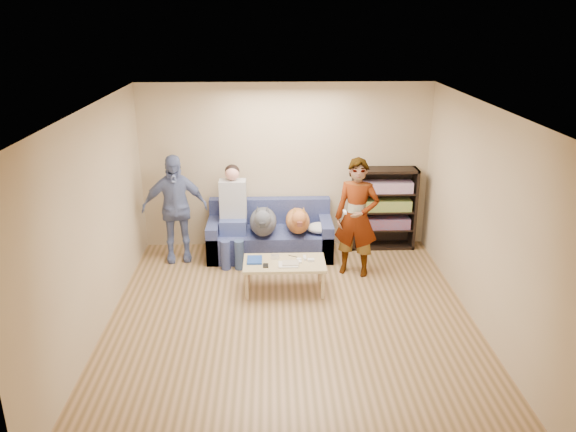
{
  "coord_description": "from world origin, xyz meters",
  "views": [
    {
      "loc": [
        -0.23,
        -6.0,
        3.57
      ],
      "look_at": [
        0.0,
        1.2,
        0.95
      ],
      "focal_mm": 35.0,
      "sensor_mm": 36.0,
      "label": 1
    }
  ],
  "objects_px": {
    "notebook_blue": "(255,260)",
    "coffee_table": "(284,265)",
    "sofa": "(270,237)",
    "bookshelf": "(383,207)",
    "dog_tan": "(298,221)",
    "camera_silver": "(275,257)",
    "person_seated": "(233,210)",
    "dog_gray": "(263,221)",
    "person_standing_right": "(357,218)",
    "person_standing_left": "(175,208)"
  },
  "relations": [
    {
      "from": "sofa",
      "to": "dog_tan",
      "type": "distance_m",
      "value": 0.57
    },
    {
      "from": "camera_silver",
      "to": "bookshelf",
      "type": "xyz_separation_m",
      "value": [
        1.73,
        1.36,
        0.23
      ]
    },
    {
      "from": "notebook_blue",
      "to": "camera_silver",
      "type": "distance_m",
      "value": 0.29
    },
    {
      "from": "sofa",
      "to": "camera_silver",
      "type": "bearing_deg",
      "value": -86.46
    },
    {
      "from": "person_standing_left",
      "to": "coffee_table",
      "type": "xyz_separation_m",
      "value": [
        1.61,
        -1.09,
        -0.45
      ]
    },
    {
      "from": "sofa",
      "to": "person_seated",
      "type": "bearing_deg",
      "value": -167.13
    },
    {
      "from": "camera_silver",
      "to": "person_seated",
      "type": "distance_m",
      "value": 1.22
    },
    {
      "from": "camera_silver",
      "to": "person_seated",
      "type": "height_order",
      "value": "person_seated"
    },
    {
      "from": "notebook_blue",
      "to": "sofa",
      "type": "height_order",
      "value": "sofa"
    },
    {
      "from": "notebook_blue",
      "to": "bookshelf",
      "type": "distance_m",
      "value": 2.48
    },
    {
      "from": "sofa",
      "to": "person_seated",
      "type": "relative_size",
      "value": 1.29
    },
    {
      "from": "person_standing_right",
      "to": "camera_silver",
      "type": "bearing_deg",
      "value": -141.43
    },
    {
      "from": "person_seated",
      "to": "bookshelf",
      "type": "relative_size",
      "value": 1.13
    },
    {
      "from": "notebook_blue",
      "to": "dog_gray",
      "type": "height_order",
      "value": "dog_gray"
    },
    {
      "from": "person_standing_right",
      "to": "bookshelf",
      "type": "height_order",
      "value": "person_standing_right"
    },
    {
      "from": "person_standing_right",
      "to": "person_seated",
      "type": "bearing_deg",
      "value": -179.04
    },
    {
      "from": "camera_silver",
      "to": "dog_tan",
      "type": "distance_m",
      "value": 1.02
    },
    {
      "from": "person_seated",
      "to": "coffee_table",
      "type": "height_order",
      "value": "person_seated"
    },
    {
      "from": "dog_tan",
      "to": "camera_silver",
      "type": "bearing_deg",
      "value": -110.69
    },
    {
      "from": "camera_silver",
      "to": "sofa",
      "type": "bearing_deg",
      "value": 93.54
    },
    {
      "from": "person_standing_left",
      "to": "person_seated",
      "type": "relative_size",
      "value": 1.12
    },
    {
      "from": "person_standing_right",
      "to": "person_seated",
      "type": "height_order",
      "value": "person_standing_right"
    },
    {
      "from": "dog_tan",
      "to": "coffee_table",
      "type": "relative_size",
      "value": 1.04
    },
    {
      "from": "bookshelf",
      "to": "camera_silver",
      "type": "bearing_deg",
      "value": -141.89
    },
    {
      "from": "notebook_blue",
      "to": "camera_silver",
      "type": "xyz_separation_m",
      "value": [
        0.28,
        0.07,
        0.01
      ]
    },
    {
      "from": "person_standing_left",
      "to": "sofa",
      "type": "height_order",
      "value": "person_standing_left"
    },
    {
      "from": "dog_gray",
      "to": "bookshelf",
      "type": "distance_m",
      "value": 1.96
    },
    {
      "from": "dog_tan",
      "to": "bookshelf",
      "type": "xyz_separation_m",
      "value": [
        1.38,
        0.42,
        0.07
      ]
    },
    {
      "from": "camera_silver",
      "to": "bookshelf",
      "type": "height_order",
      "value": "bookshelf"
    },
    {
      "from": "coffee_table",
      "to": "notebook_blue",
      "type": "bearing_deg",
      "value": 172.87
    },
    {
      "from": "camera_silver",
      "to": "dog_tan",
      "type": "bearing_deg",
      "value": 69.31
    },
    {
      "from": "sofa",
      "to": "bookshelf",
      "type": "height_order",
      "value": "bookshelf"
    },
    {
      "from": "dog_gray",
      "to": "dog_tan",
      "type": "relative_size",
      "value": 1.09
    },
    {
      "from": "dog_gray",
      "to": "coffee_table",
      "type": "xyz_separation_m",
      "value": [
        0.29,
        -0.99,
        -0.26
      ]
    },
    {
      "from": "person_standing_left",
      "to": "coffee_table",
      "type": "bearing_deg",
      "value": -43.57
    },
    {
      "from": "person_standing_right",
      "to": "dog_tan",
      "type": "bearing_deg",
      "value": 165.53
    },
    {
      "from": "coffee_table",
      "to": "person_standing_right",
      "type": "bearing_deg",
      "value": 26.51
    },
    {
      "from": "sofa",
      "to": "bookshelf",
      "type": "bearing_deg",
      "value": 7.4
    },
    {
      "from": "person_seated",
      "to": "bookshelf",
      "type": "height_order",
      "value": "person_seated"
    },
    {
      "from": "dog_gray",
      "to": "person_seated",
      "type": "bearing_deg",
      "value": 164.18
    },
    {
      "from": "person_standing_right",
      "to": "notebook_blue",
      "type": "relative_size",
      "value": 6.55
    },
    {
      "from": "notebook_blue",
      "to": "coffee_table",
      "type": "distance_m",
      "value": 0.41
    },
    {
      "from": "sofa",
      "to": "dog_tan",
      "type": "relative_size",
      "value": 1.66
    },
    {
      "from": "notebook_blue",
      "to": "coffee_table",
      "type": "relative_size",
      "value": 0.24
    },
    {
      "from": "person_standing_right",
      "to": "sofa",
      "type": "bearing_deg",
      "value": 168.9
    },
    {
      "from": "notebook_blue",
      "to": "sofa",
      "type": "relative_size",
      "value": 0.14
    },
    {
      "from": "notebook_blue",
      "to": "coffee_table",
      "type": "height_order",
      "value": "notebook_blue"
    },
    {
      "from": "dog_tan",
      "to": "bookshelf",
      "type": "bearing_deg",
      "value": 16.96
    },
    {
      "from": "dog_gray",
      "to": "coffee_table",
      "type": "bearing_deg",
      "value": -73.57
    },
    {
      "from": "person_standing_left",
      "to": "camera_silver",
      "type": "height_order",
      "value": "person_standing_left"
    }
  ]
}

